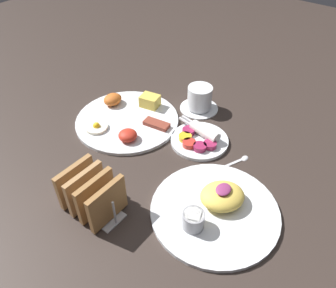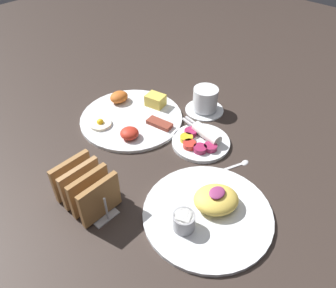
{
  "view_description": "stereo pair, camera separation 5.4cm",
  "coord_description": "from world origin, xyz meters",
  "px_view_note": "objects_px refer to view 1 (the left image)",
  "views": [
    {
      "loc": [
        -0.45,
        -0.37,
        0.6
      ],
      "look_at": [
        0.06,
        0.03,
        0.03
      ],
      "focal_mm": 35.0,
      "sensor_mm": 36.0,
      "label": 1
    },
    {
      "loc": [
        -0.41,
        -0.41,
        0.6
      ],
      "look_at": [
        0.06,
        0.03,
        0.03
      ],
      "focal_mm": 35.0,
      "sensor_mm": 36.0,
      "label": 2
    }
  ],
  "objects_px": {
    "plate_foreground": "(215,207)",
    "plate_condiments": "(199,139)",
    "plate_breakfast": "(127,118)",
    "toast_rack": "(91,194)",
    "coffee_cup": "(200,99)"
  },
  "relations": [
    {
      "from": "plate_foreground",
      "to": "plate_condiments",
      "type": "bearing_deg",
      "value": 42.29
    },
    {
      "from": "plate_breakfast",
      "to": "plate_condiments",
      "type": "distance_m",
      "value": 0.23
    },
    {
      "from": "plate_foreground",
      "to": "toast_rack",
      "type": "xyz_separation_m",
      "value": [
        -0.16,
        0.22,
        0.03
      ]
    },
    {
      "from": "plate_foreground",
      "to": "coffee_cup",
      "type": "relative_size",
      "value": 2.41
    },
    {
      "from": "toast_rack",
      "to": "plate_condiments",
      "type": "bearing_deg",
      "value": -9.97
    },
    {
      "from": "coffee_cup",
      "to": "toast_rack",
      "type": "bearing_deg",
      "value": -176.15
    },
    {
      "from": "toast_rack",
      "to": "plate_foreground",
      "type": "bearing_deg",
      "value": -54.08
    },
    {
      "from": "toast_rack",
      "to": "plate_breakfast",
      "type": "bearing_deg",
      "value": 30.18
    },
    {
      "from": "plate_breakfast",
      "to": "plate_condiments",
      "type": "xyz_separation_m",
      "value": [
        0.05,
        -0.22,
        0.0
      ]
    },
    {
      "from": "plate_condiments",
      "to": "coffee_cup",
      "type": "xyz_separation_m",
      "value": [
        0.13,
        0.09,
        0.02
      ]
    },
    {
      "from": "plate_condiments",
      "to": "plate_foreground",
      "type": "xyz_separation_m",
      "value": [
        -0.18,
        -0.16,
        0.0
      ]
    },
    {
      "from": "plate_foreground",
      "to": "coffee_cup",
      "type": "distance_m",
      "value": 0.4
    },
    {
      "from": "plate_condiments",
      "to": "toast_rack",
      "type": "height_order",
      "value": "toast_rack"
    },
    {
      "from": "toast_rack",
      "to": "coffee_cup",
      "type": "bearing_deg",
      "value": 3.85
    },
    {
      "from": "coffee_cup",
      "to": "plate_condiments",
      "type": "bearing_deg",
      "value": -145.57
    }
  ]
}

